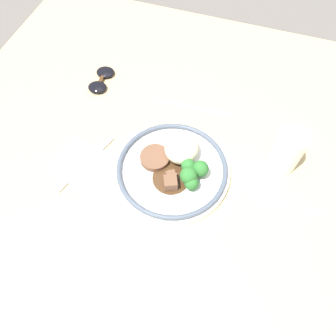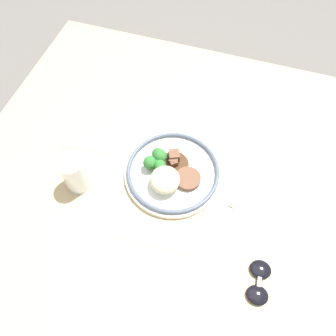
{
  "view_description": "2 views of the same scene",
  "coord_description": "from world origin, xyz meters",
  "views": [
    {
      "loc": [
        0.13,
        -0.4,
        0.71
      ],
      "look_at": [
        0.01,
        -0.05,
        0.07
      ],
      "focal_mm": 35.0,
      "sensor_mm": 36.0,
      "label": 1
    },
    {
      "loc": [
        -0.1,
        0.39,
        0.84
      ],
      "look_at": [
        0.03,
        -0.03,
        0.07
      ],
      "focal_mm": 35.0,
      "sensor_mm": 36.0,
      "label": 2
    }
  ],
  "objects": [
    {
      "name": "napkin",
      "position": [
        -0.19,
        -0.08,
        0.04
      ],
      "size": [
        0.14,
        0.13,
        0.0
      ],
      "color": "white",
      "rests_on": "dining_table"
    },
    {
      "name": "spoon",
      "position": [
        0.33,
        -0.04,
        0.04
      ],
      "size": [
        0.15,
        0.03,
        0.01
      ],
      "rotation": [
        0.0,
        0.0,
        0.1
      ],
      "color": "silver",
      "rests_on": "dining_table"
    },
    {
      "name": "ground_plane",
      "position": [
        0.0,
        0.0,
        0.0
      ],
      "size": [
        8.0,
        8.0,
        0.0
      ],
      "primitive_type": "plane",
      "color": "#5B5651"
    },
    {
      "name": "dining_table",
      "position": [
        0.0,
        0.0,
        0.02
      ],
      "size": [
        1.21,
        1.13,
        0.04
      ],
      "color": "tan",
      "rests_on": "ground"
    },
    {
      "name": "fork",
      "position": [
        -0.18,
        -0.06,
        0.04
      ],
      "size": [
        0.07,
        0.18,
        0.0
      ],
      "rotation": [
        0.0,
        0.0,
        1.27
      ],
      "color": "silver",
      "rests_on": "napkin"
    },
    {
      "name": "plate",
      "position": [
        0.02,
        -0.03,
        0.06
      ],
      "size": [
        0.27,
        0.27,
        0.07
      ],
      "color": "white",
      "rests_on": "dining_table"
    },
    {
      "name": "sunglasses",
      "position": [
        -0.26,
        0.18,
        0.04
      ],
      "size": [
        0.06,
        0.11,
        0.02
      ],
      "rotation": [
        0.0,
        0.0,
        0.04
      ],
      "color": "black",
      "rests_on": "dining_table"
    },
    {
      "name": "knife",
      "position": [
        0.02,
        0.17,
        0.04
      ],
      "size": [
        0.21,
        0.02,
        0.0
      ],
      "rotation": [
        0.0,
        0.0,
        0.05
      ],
      "color": "silver",
      "rests_on": "dining_table"
    },
    {
      "name": "juice_glass",
      "position": [
        0.26,
        0.07,
        0.09
      ],
      "size": [
        0.07,
        0.07,
        0.11
      ],
      "color": "#F4AD19",
      "rests_on": "dining_table"
    }
  ]
}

